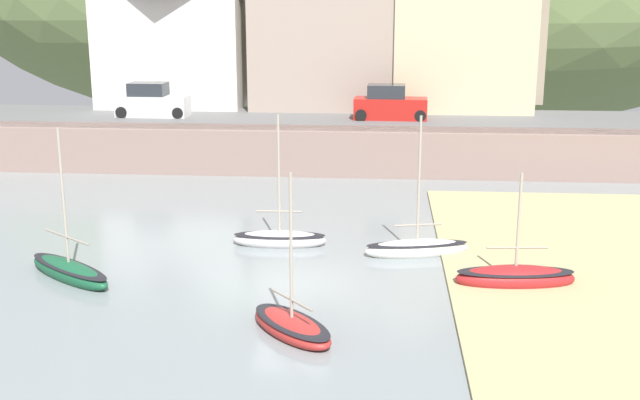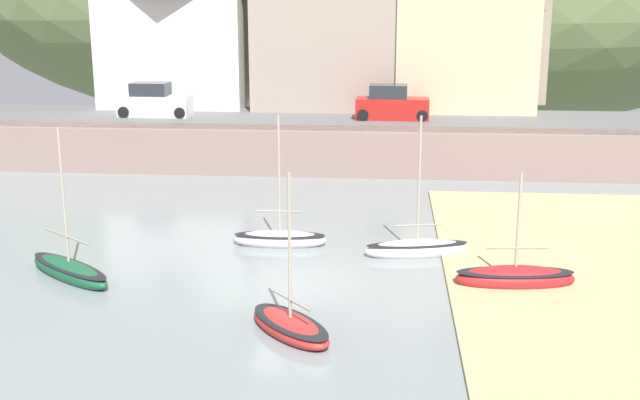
{
  "view_description": "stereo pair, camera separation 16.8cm",
  "coord_description": "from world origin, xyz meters",
  "px_view_note": "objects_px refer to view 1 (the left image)",
  "views": [
    {
      "loc": [
        2.85,
        -23.66,
        8.87
      ],
      "look_at": [
        0.67,
        2.85,
        2.11
      ],
      "focal_mm": 43.9,
      "sensor_mm": 36.0,
      "label": 1
    },
    {
      "loc": [
        3.02,
        -23.65,
        8.87
      ],
      "look_at": [
        0.67,
        2.85,
        2.11
      ],
      "focal_mm": 43.9,
      "sensor_mm": 36.0,
      "label": 2
    }
  ],
  "objects_px": {
    "waterfront_building_left": "(171,38)",
    "waterfront_building_centre": "(325,15)",
    "dinghy_open_wooden": "(280,238)",
    "sailboat_far_left": "(417,248)",
    "fishing_boat_green": "(515,278)",
    "parked_car_near_slipway": "(152,102)",
    "waterfront_building_right": "(463,16)",
    "sailboat_nearest_shore": "(69,271)",
    "parked_car_by_wall": "(390,105)",
    "sailboat_blue_trim": "(292,326)"
  },
  "relations": [
    {
      "from": "waterfront_building_left",
      "to": "waterfront_building_centre",
      "type": "height_order",
      "value": "waterfront_building_centre"
    },
    {
      "from": "waterfront_building_left",
      "to": "dinghy_open_wooden",
      "type": "height_order",
      "value": "waterfront_building_left"
    },
    {
      "from": "waterfront_building_left",
      "to": "dinghy_open_wooden",
      "type": "bearing_deg",
      "value": -65.62
    },
    {
      "from": "waterfront_building_centre",
      "to": "sailboat_far_left",
      "type": "xyz_separation_m",
      "value": [
        4.96,
        -21.81,
        -7.81
      ]
    },
    {
      "from": "fishing_boat_green",
      "to": "waterfront_building_left",
      "type": "bearing_deg",
      "value": 120.2
    },
    {
      "from": "waterfront_building_centre",
      "to": "dinghy_open_wooden",
      "type": "distance_m",
      "value": 22.43
    },
    {
      "from": "fishing_boat_green",
      "to": "parked_car_near_slipway",
      "type": "distance_m",
      "value": 27.07
    },
    {
      "from": "waterfront_building_right",
      "to": "fishing_boat_green",
      "type": "bearing_deg",
      "value": -90.74
    },
    {
      "from": "waterfront_building_right",
      "to": "parked_car_near_slipway",
      "type": "height_order",
      "value": "waterfront_building_right"
    },
    {
      "from": "dinghy_open_wooden",
      "to": "sailboat_nearest_shore",
      "type": "distance_m",
      "value": 7.68
    },
    {
      "from": "waterfront_building_centre",
      "to": "sailboat_far_left",
      "type": "relative_size",
      "value": 2.14
    },
    {
      "from": "waterfront_building_centre",
      "to": "parked_car_by_wall",
      "type": "height_order",
      "value": "waterfront_building_centre"
    },
    {
      "from": "sailboat_nearest_shore",
      "to": "parked_car_by_wall",
      "type": "bearing_deg",
      "value": 99.93
    },
    {
      "from": "sailboat_blue_trim",
      "to": "fishing_boat_green",
      "type": "bearing_deg",
      "value": 81.67
    },
    {
      "from": "waterfront_building_left",
      "to": "parked_car_by_wall",
      "type": "height_order",
      "value": "waterfront_building_left"
    },
    {
      "from": "waterfront_building_left",
      "to": "sailboat_blue_trim",
      "type": "distance_m",
      "value": 31.66
    },
    {
      "from": "sailboat_blue_trim",
      "to": "waterfront_building_left",
      "type": "bearing_deg",
      "value": 159.91
    },
    {
      "from": "dinghy_open_wooden",
      "to": "parked_car_near_slipway",
      "type": "relative_size",
      "value": 1.23
    },
    {
      "from": "dinghy_open_wooden",
      "to": "parked_car_near_slipway",
      "type": "distance_m",
      "value": 19.34
    },
    {
      "from": "parked_car_near_slipway",
      "to": "waterfront_building_centre",
      "type": "bearing_deg",
      "value": 25.84
    },
    {
      "from": "fishing_boat_green",
      "to": "sailboat_far_left",
      "type": "relative_size",
      "value": 0.76
    },
    {
      "from": "sailboat_blue_trim",
      "to": "sailboat_nearest_shore",
      "type": "distance_m",
      "value": 8.73
    },
    {
      "from": "waterfront_building_left",
      "to": "sailboat_blue_trim",
      "type": "relative_size",
      "value": 1.99
    },
    {
      "from": "dinghy_open_wooden",
      "to": "parked_car_by_wall",
      "type": "bearing_deg",
      "value": 74.46
    },
    {
      "from": "waterfront_building_centre",
      "to": "dinghy_open_wooden",
      "type": "xyz_separation_m",
      "value": [
        -0.13,
        -21.02,
        -7.82
      ]
    },
    {
      "from": "fishing_boat_green",
      "to": "sailboat_far_left",
      "type": "xyz_separation_m",
      "value": [
        -3.02,
        2.93,
        -0.01
      ]
    },
    {
      "from": "sailboat_blue_trim",
      "to": "parked_car_near_slipway",
      "type": "relative_size",
      "value": 1.13
    },
    {
      "from": "waterfront_building_left",
      "to": "sailboat_blue_trim",
      "type": "bearing_deg",
      "value": -69.35
    },
    {
      "from": "parked_car_near_slipway",
      "to": "parked_car_by_wall",
      "type": "bearing_deg",
      "value": 1.05
    },
    {
      "from": "sailboat_blue_trim",
      "to": "dinghy_open_wooden",
      "type": "height_order",
      "value": "dinghy_open_wooden"
    },
    {
      "from": "waterfront_building_left",
      "to": "parked_car_by_wall",
      "type": "relative_size",
      "value": 2.24
    },
    {
      "from": "sailboat_blue_trim",
      "to": "sailboat_far_left",
      "type": "height_order",
      "value": "sailboat_far_left"
    },
    {
      "from": "sailboat_blue_trim",
      "to": "sailboat_nearest_shore",
      "type": "bearing_deg",
      "value": -156.65
    },
    {
      "from": "sailboat_far_left",
      "to": "parked_car_by_wall",
      "type": "distance_m",
      "value": 17.58
    },
    {
      "from": "waterfront_building_right",
      "to": "sailboat_far_left",
      "type": "distance_m",
      "value": 23.38
    },
    {
      "from": "waterfront_building_left",
      "to": "sailboat_nearest_shore",
      "type": "distance_m",
      "value": 26.17
    },
    {
      "from": "waterfront_building_centre",
      "to": "sailboat_nearest_shore",
      "type": "relative_size",
      "value": 2.16
    },
    {
      "from": "waterfront_building_left",
      "to": "sailboat_nearest_shore",
      "type": "bearing_deg",
      "value": -83.03
    },
    {
      "from": "waterfront_building_left",
      "to": "parked_car_near_slipway",
      "type": "distance_m",
      "value": 5.67
    },
    {
      "from": "sailboat_blue_trim",
      "to": "waterfront_building_centre",
      "type": "bearing_deg",
      "value": 141.77
    },
    {
      "from": "sailboat_nearest_shore",
      "to": "sailboat_blue_trim",
      "type": "bearing_deg",
      "value": 11.09
    },
    {
      "from": "sailboat_far_left",
      "to": "sailboat_nearest_shore",
      "type": "height_order",
      "value": "sailboat_far_left"
    },
    {
      "from": "sailboat_blue_trim",
      "to": "fishing_boat_green",
      "type": "xyz_separation_m",
      "value": [
        6.72,
        4.26,
        0.06
      ]
    },
    {
      "from": "sailboat_far_left",
      "to": "waterfront_building_right",
      "type": "bearing_deg",
      "value": 68.86
    },
    {
      "from": "waterfront_building_left",
      "to": "dinghy_open_wooden",
      "type": "relative_size",
      "value": 1.83
    },
    {
      "from": "waterfront_building_left",
      "to": "waterfront_building_right",
      "type": "bearing_deg",
      "value": 0.0
    },
    {
      "from": "parked_car_by_wall",
      "to": "dinghy_open_wooden",
      "type": "bearing_deg",
      "value": -102.29
    },
    {
      "from": "parked_car_by_wall",
      "to": "waterfront_building_right",
      "type": "bearing_deg",
      "value": 47.88
    },
    {
      "from": "waterfront_building_right",
      "to": "fishing_boat_green",
      "type": "height_order",
      "value": "waterfront_building_right"
    },
    {
      "from": "waterfront_building_left",
      "to": "waterfront_building_right",
      "type": "xyz_separation_m",
      "value": [
        17.97,
        0.0,
        1.36
      ]
    }
  ]
}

